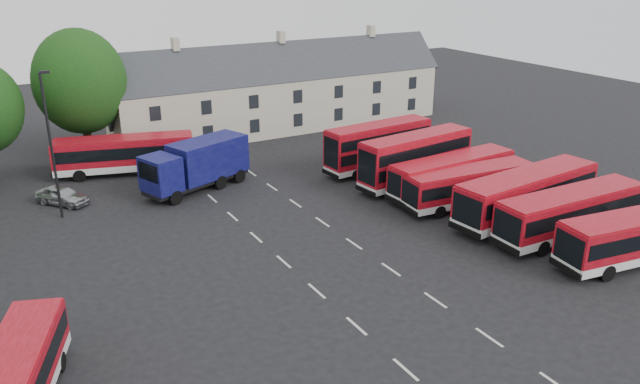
{
  "coord_description": "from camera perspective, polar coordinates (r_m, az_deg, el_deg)",
  "views": [
    {
      "loc": [
        -14.74,
        -28.06,
        17.15
      ],
      "look_at": [
        4.87,
        6.13,
        2.2
      ],
      "focal_mm": 35.0,
      "sensor_mm": 36.0,
      "label": 1
    }
  ],
  "objects": [
    {
      "name": "silver_car",
      "position": [
        49.51,
        -22.52,
        -0.28
      ],
      "size": [
        3.87,
        4.21,
        1.4
      ],
      "primitive_type": "imported",
      "rotation": [
        0.0,
        0.0,
        0.69
      ],
      "color": "#ABADB3",
      "rests_on": "ground"
    },
    {
      "name": "lamppost",
      "position": [
        45.62,
        -23.39,
        4.2
      ],
      "size": [
        0.71,
        0.36,
        10.23
      ],
      "rotation": [
        0.0,
        0.0,
        -0.19
      ],
      "color": "black",
      "rests_on": "ground"
    },
    {
      "name": "bus_row_b",
      "position": [
        43.07,
        22.0,
        -1.56
      ],
      "size": [
        11.2,
        2.84,
        3.15
      ],
      "rotation": [
        0.0,
        0.0,
        -0.02
      ],
      "color": "silver",
      "rests_on": "ground"
    },
    {
      "name": "ground",
      "position": [
        36.03,
        -1.89,
        -7.66
      ],
      "size": [
        140.0,
        140.0,
        0.0
      ],
      "primitive_type": "plane",
      "color": "black",
      "rests_on": "ground"
    },
    {
      "name": "bus_dd_south",
      "position": [
        49.72,
        8.76,
        3.21
      ],
      "size": [
        10.27,
        3.36,
        4.13
      ],
      "rotation": [
        0.0,
        0.0,
        0.11
      ],
      "color": "silver",
      "rests_on": "ground"
    },
    {
      "name": "box_truck",
      "position": [
        49.14,
        -11.15,
        2.58
      ],
      "size": [
        9.09,
        5.49,
        3.8
      ],
      "rotation": [
        0.0,
        0.0,
        0.35
      ],
      "color": "black",
      "rests_on": "ground"
    },
    {
      "name": "bus_north",
      "position": [
        54.34,
        -17.44,
        3.5
      ],
      "size": [
        11.47,
        5.52,
        3.17
      ],
      "rotation": [
        0.0,
        0.0,
        -0.28
      ],
      "color": "silver",
      "rests_on": "ground"
    },
    {
      "name": "bus_dd_north",
      "position": [
        52.98,
        5.36,
        4.4
      ],
      "size": [
        9.98,
        3.03,
        4.03
      ],
      "rotation": [
        0.0,
        0.0,
        0.08
      ],
      "color": "silver",
      "rests_on": "ground"
    },
    {
      "name": "bus_row_c",
      "position": [
        44.98,
        18.4,
        0.03
      ],
      "size": [
        12.16,
        3.81,
        3.38
      ],
      "rotation": [
        0.0,
        0.0,
        0.09
      ],
      "color": "silver",
      "rests_on": "ground"
    },
    {
      "name": "bus_row_d",
      "position": [
        46.39,
        13.52,
        0.77
      ],
      "size": [
        10.38,
        3.19,
        2.89
      ],
      "rotation": [
        0.0,
        0.0,
        -0.08
      ],
      "color": "silver",
      "rests_on": "ground"
    },
    {
      "name": "bus_row_e",
      "position": [
        48.19,
        11.99,
        1.76
      ],
      "size": [
        10.84,
        2.99,
        3.04
      ],
      "rotation": [
        0.0,
        0.0,
        0.05
      ],
      "color": "silver",
      "rests_on": "ground"
    },
    {
      "name": "terrace_houses",
      "position": [
        66.13,
        -3.48,
        9.14
      ],
      "size": [
        35.7,
        7.13,
        10.06
      ],
      "color": "beige",
      "rests_on": "ground"
    },
    {
      "name": "lane_markings",
      "position": [
        38.66,
        -0.01,
        -5.55
      ],
      "size": [
        5.15,
        33.8,
        0.01
      ],
      "color": "beige",
      "rests_on": "ground"
    }
  ]
}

